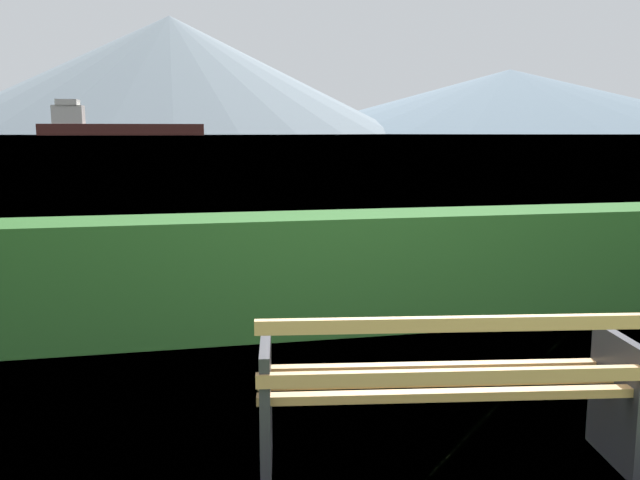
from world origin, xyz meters
The scene contains 6 objects.
ground_plane centered at (0.00, 0.00, 0.00)m, with size 1400.00×1400.00×0.00m, color #567A38.
water_surface centered at (0.00, 308.98, 0.00)m, with size 620.00×620.00×0.00m, color #6B8EA3.
park_bench centered at (-0.01, -0.06, 0.43)m, with size 1.93×0.85×0.87m.
hedge_row centered at (0.00, 2.53, 0.50)m, with size 7.73×0.70×0.99m, color #285B23.
cargo_ship_large centered at (-27.32, 307.65, 4.25)m, with size 70.06×13.01×15.19m.
distant_hills centered at (79.98, 547.58, 33.60)m, with size 857.40×410.07×86.37m.
Camera 1 is at (-1.30, -3.06, 1.69)m, focal length 38.15 mm.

